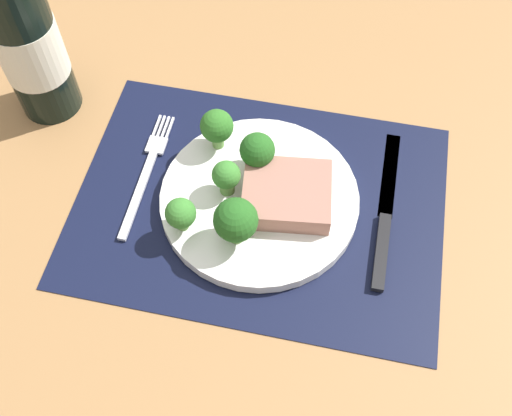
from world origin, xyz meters
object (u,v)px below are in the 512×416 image
at_px(steak, 287,191).
at_px(knife, 385,220).
at_px(wine_bottle, 26,38).
at_px(fork, 147,172).
at_px(plate, 259,199).

xyz_separation_m(steak, knife, (0.12, 0.00, -0.03)).
bearing_deg(knife, steak, 179.41).
relative_size(steak, wine_bottle, 0.32).
xyz_separation_m(fork, knife, (0.30, -0.01, 0.00)).
bearing_deg(steak, knife, 0.41).
bearing_deg(steak, wine_bottle, 163.92).
relative_size(steak, fork, 0.54).
xyz_separation_m(plate, fork, (-0.15, 0.01, -0.01)).
xyz_separation_m(steak, fork, (-0.18, 0.01, -0.03)).
xyz_separation_m(knife, wine_bottle, (-0.46, 0.10, 0.11)).
distance_m(plate, fork, 0.15).
bearing_deg(plate, steak, 7.79).
relative_size(fork, wine_bottle, 0.59).
relative_size(fork, knife, 0.83).
bearing_deg(fork, plate, -3.80).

